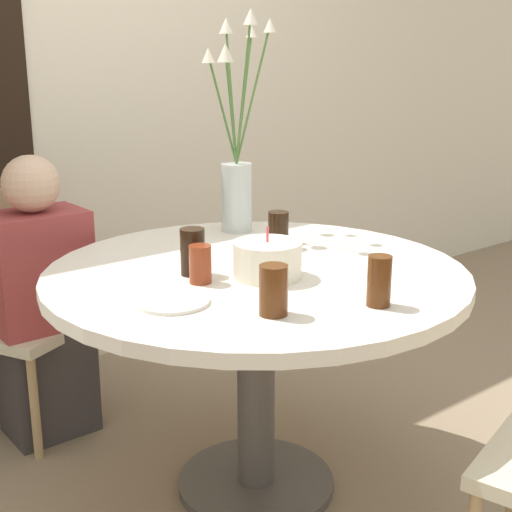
# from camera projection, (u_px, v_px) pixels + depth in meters

# --- Properties ---
(ground_plane) EXTENTS (16.00, 16.00, 0.00)m
(ground_plane) POSITION_uv_depth(u_px,v_px,m) (256.00, 486.00, 2.35)
(ground_plane) COLOR #89755B
(wall_back) EXTENTS (8.00, 0.05, 2.60)m
(wall_back) POSITION_uv_depth(u_px,v_px,m) (59.00, 73.00, 2.99)
(wall_back) COLOR beige
(wall_back) RESTS_ON ground_plane
(dining_table) EXTENTS (1.28, 1.28, 0.75)m
(dining_table) POSITION_uv_depth(u_px,v_px,m) (256.00, 309.00, 2.19)
(dining_table) COLOR silver
(dining_table) RESTS_ON ground_plane
(chair_right_flank) EXTENTS (0.53, 0.53, 0.88)m
(chair_right_flank) POSITION_uv_depth(u_px,v_px,m) (8.00, 301.00, 2.64)
(chair_right_flank) COLOR beige
(chair_right_flank) RESTS_ON ground_plane
(birthday_cake) EXTENTS (0.20, 0.20, 0.15)m
(birthday_cake) POSITION_uv_depth(u_px,v_px,m) (267.00, 260.00, 2.05)
(birthday_cake) COLOR white
(birthday_cake) RESTS_ON dining_table
(flower_vase) EXTENTS (0.24, 0.30, 0.77)m
(flower_vase) POSITION_uv_depth(u_px,v_px,m) (236.00, 166.00, 2.55)
(flower_vase) COLOR silver
(flower_vase) RESTS_ON dining_table
(side_plate) EXTENTS (0.20, 0.20, 0.01)m
(side_plate) POSITION_uv_depth(u_px,v_px,m) (172.00, 301.00, 1.85)
(side_plate) COLOR silver
(side_plate) RESTS_ON dining_table
(drink_glass_0) EXTENTS (0.06, 0.06, 0.11)m
(drink_glass_0) POSITION_uv_depth(u_px,v_px,m) (200.00, 264.00, 2.00)
(drink_glass_0) COLOR maroon
(drink_glass_0) RESTS_ON dining_table
(drink_glass_1) EXTENTS (0.06, 0.06, 0.13)m
(drink_glass_1) POSITION_uv_depth(u_px,v_px,m) (379.00, 281.00, 1.82)
(drink_glass_1) COLOR #51280F
(drink_glass_1) RESTS_ON dining_table
(drink_glass_2) EXTENTS (0.07, 0.07, 0.14)m
(drink_glass_2) POSITION_uv_depth(u_px,v_px,m) (193.00, 252.00, 2.08)
(drink_glass_2) COLOR black
(drink_glass_2) RESTS_ON dining_table
(drink_glass_3) EXTENTS (0.07, 0.07, 0.12)m
(drink_glass_3) POSITION_uv_depth(u_px,v_px,m) (278.00, 230.00, 2.37)
(drink_glass_3) COLOR black
(drink_glass_3) RESTS_ON dining_table
(drink_glass_4) EXTENTS (0.07, 0.07, 0.13)m
(drink_glass_4) POSITION_uv_depth(u_px,v_px,m) (273.00, 290.00, 1.75)
(drink_glass_4) COLOR #51280F
(drink_glass_4) RESTS_ON dining_table
(person_guest) EXTENTS (0.34, 0.24, 1.04)m
(person_guest) POSITION_uv_depth(u_px,v_px,m) (41.00, 308.00, 2.58)
(person_guest) COLOR #383333
(person_guest) RESTS_ON ground_plane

